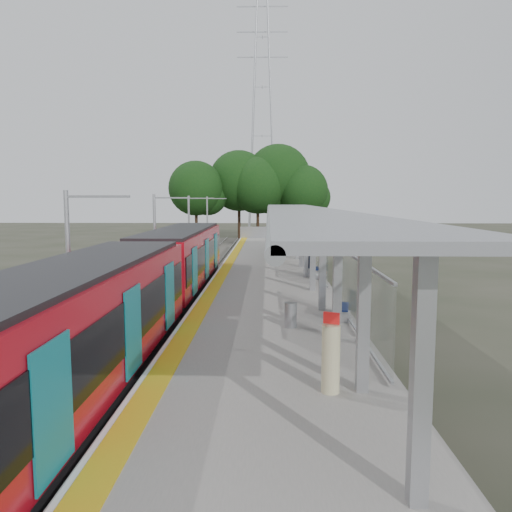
{
  "coord_description": "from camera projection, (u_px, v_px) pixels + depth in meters",
  "views": [
    {
      "loc": [
        -0.03,
        -8.41,
        5.11
      ],
      "look_at": [
        -0.62,
        16.32,
        2.3
      ],
      "focal_mm": 35.0,
      "sensor_mm": 36.0,
      "label": 1
    }
  ],
  "objects": [
    {
      "name": "ground",
      "position": [
        269.0,
        486.0,
        8.93
      ],
      "size": [
        200.0,
        200.0,
        0.0
      ],
      "primitive_type": "plane",
      "color": "#474438",
      "rests_on": "ground"
    },
    {
      "name": "trackbed",
      "position": [
        191.0,
        286.0,
        28.89
      ],
      "size": [
        3.0,
        70.0,
        0.24
      ],
      "primitive_type": "cube",
      "color": "#59544C",
      "rests_on": "ground"
    },
    {
      "name": "platform",
      "position": [
        268.0,
        280.0,
        28.74
      ],
      "size": [
        6.0,
        50.0,
        1.0
      ],
      "primitive_type": "cube",
      "color": "gray",
      "rests_on": "ground"
    },
    {
      "name": "tactile_strip",
      "position": [
        224.0,
        271.0,
        28.74
      ],
      "size": [
        0.6,
        50.0,
        0.02
      ],
      "primitive_type": "cube",
      "color": "gold",
      "rests_on": "platform"
    },
    {
      "name": "end_fence",
      "position": [
        268.0,
        232.0,
        53.4
      ],
      "size": [
        6.0,
        0.1,
        1.2
      ],
      "primitive_type": "cube",
      "color": "#9EA0A5",
      "rests_on": "platform"
    },
    {
      "name": "train",
      "position": [
        148.0,
        282.0,
        18.54
      ],
      "size": [
        2.74,
        27.6,
        3.62
      ],
      "color": "black",
      "rests_on": "ground"
    },
    {
      "name": "canopy",
      "position": [
        301.0,
        218.0,
        24.49
      ],
      "size": [
        3.27,
        38.0,
        3.66
      ],
      "color": "#9EA0A5",
      "rests_on": "platform"
    },
    {
      "name": "pylon",
      "position": [
        262.0,
        112.0,
        79.31
      ],
      "size": [
        8.0,
        4.0,
        38.0
      ],
      "primitive_type": null,
      "color": "#9EA0A5",
      "rests_on": "ground"
    },
    {
      "name": "tree_cluster",
      "position": [
        256.0,
        183.0,
        61.09
      ],
      "size": [
        19.18,
        10.37,
        11.94
      ],
      "color": "#382316",
      "rests_on": "ground"
    },
    {
      "name": "catenary_masts",
      "position": [
        156.0,
        239.0,
        27.62
      ],
      "size": [
        2.08,
        48.16,
        5.4
      ],
      "color": "#9EA0A5",
      "rests_on": "ground"
    },
    {
      "name": "bench_near",
      "position": [
        340.0,
        304.0,
        17.25
      ],
      "size": [
        0.66,
        1.44,
        0.95
      ],
      "rotation": [
        0.0,
        0.0,
        -0.18
      ],
      "color": "#101D50",
      "rests_on": "platform"
    },
    {
      "name": "bench_mid",
      "position": [
        312.0,
        266.0,
        26.5
      ],
      "size": [
        0.94,
        1.76,
        1.15
      ],
      "rotation": [
        0.0,
        0.0,
        0.27
      ],
      "color": "#101D50",
      "rests_on": "platform"
    },
    {
      "name": "bench_far",
      "position": [
        303.0,
        249.0,
        36.59
      ],
      "size": [
        0.96,
        1.42,
        0.94
      ],
      "rotation": [
        0.0,
        0.0,
        0.43
      ],
      "color": "#101D50",
      "rests_on": "platform"
    },
    {
      "name": "info_pillar_near",
      "position": [
        331.0,
        358.0,
        10.61
      ],
      "size": [
        0.39,
        0.39,
        1.75
      ],
      "rotation": [
        0.0,
        0.0,
        -0.4
      ],
      "color": "beige",
      "rests_on": "platform"
    },
    {
      "name": "info_pillar_far",
      "position": [
        282.0,
        250.0,
        33.44
      ],
      "size": [
        0.39,
        0.39,
        1.72
      ],
      "rotation": [
        0.0,
        0.0,
        0.13
      ],
      "color": "beige",
      "rests_on": "platform"
    },
    {
      "name": "litter_bin",
      "position": [
        291.0,
        315.0,
        16.09
      ],
      "size": [
        0.51,
        0.51,
        0.81
      ],
      "primitive_type": "cylinder",
      "rotation": [
        0.0,
        0.0,
        0.36
      ],
      "color": "#9EA0A5",
      "rests_on": "platform"
    }
  ]
}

